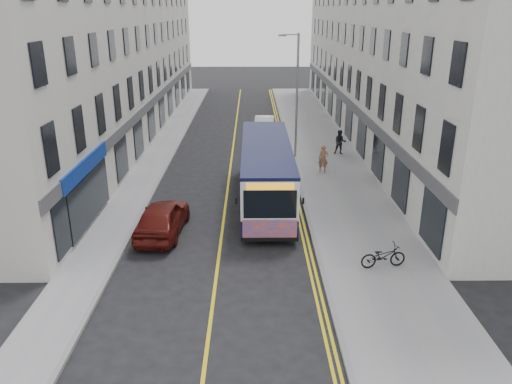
{
  "coord_description": "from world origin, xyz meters",
  "views": [
    {
      "loc": [
        1.33,
        -17.99,
        9.39
      ],
      "look_at": [
        1.53,
        3.15,
        1.6
      ],
      "focal_mm": 35.0,
      "sensor_mm": 36.0,
      "label": 1
    }
  ],
  "objects_px": {
    "bicycle": "(383,256)",
    "car_white": "(264,126)",
    "car_maroon": "(162,218)",
    "pedestrian_near": "(323,159)",
    "pedestrian_far": "(340,142)",
    "streetlamp": "(296,92)",
    "city_bus": "(266,171)"
  },
  "relations": [
    {
      "from": "bicycle",
      "to": "pedestrian_near",
      "type": "xyz_separation_m",
      "value": [
        -0.68,
        11.83,
        0.36
      ]
    },
    {
      "from": "city_bus",
      "to": "car_maroon",
      "type": "xyz_separation_m",
      "value": [
        -4.67,
        -3.81,
        -0.92
      ]
    },
    {
      "from": "car_white",
      "to": "car_maroon",
      "type": "bearing_deg",
      "value": -100.58
    },
    {
      "from": "car_maroon",
      "to": "bicycle",
      "type": "bearing_deg",
      "value": 163.56
    },
    {
      "from": "city_bus",
      "to": "bicycle",
      "type": "height_order",
      "value": "city_bus"
    },
    {
      "from": "streetlamp",
      "to": "pedestrian_far",
      "type": "distance_m",
      "value": 4.68
    },
    {
      "from": "streetlamp",
      "to": "car_maroon",
      "type": "xyz_separation_m",
      "value": [
        -6.76,
        -11.8,
        -3.62
      ]
    },
    {
      "from": "car_white",
      "to": "car_maroon",
      "type": "relative_size",
      "value": 0.94
    },
    {
      "from": "city_bus",
      "to": "pedestrian_near",
      "type": "distance_m",
      "value": 5.92
    },
    {
      "from": "city_bus",
      "to": "bicycle",
      "type": "relative_size",
      "value": 6.02
    },
    {
      "from": "bicycle",
      "to": "car_white",
      "type": "bearing_deg",
      "value": 1.47
    },
    {
      "from": "city_bus",
      "to": "pedestrian_near",
      "type": "bearing_deg",
      "value": 52.62
    },
    {
      "from": "bicycle",
      "to": "car_white",
      "type": "xyz_separation_m",
      "value": [
        -3.98,
        21.88,
        0.11
      ]
    },
    {
      "from": "city_bus",
      "to": "car_maroon",
      "type": "height_order",
      "value": "city_bus"
    },
    {
      "from": "pedestrian_far",
      "to": "car_white",
      "type": "relative_size",
      "value": 0.39
    },
    {
      "from": "pedestrian_far",
      "to": "car_maroon",
      "type": "relative_size",
      "value": 0.37
    },
    {
      "from": "car_white",
      "to": "car_maroon",
      "type": "distance_m",
      "value": 19.17
    },
    {
      "from": "pedestrian_near",
      "to": "car_maroon",
      "type": "distance_m",
      "value": 11.82
    },
    {
      "from": "car_maroon",
      "to": "city_bus",
      "type": "bearing_deg",
      "value": -136.57
    },
    {
      "from": "pedestrian_far",
      "to": "car_white",
      "type": "distance_m",
      "value": 7.92
    },
    {
      "from": "car_maroon",
      "to": "pedestrian_far",
      "type": "bearing_deg",
      "value": -124.47
    },
    {
      "from": "streetlamp",
      "to": "city_bus",
      "type": "relative_size",
      "value": 0.76
    },
    {
      "from": "city_bus",
      "to": "car_maroon",
      "type": "relative_size",
      "value": 2.37
    },
    {
      "from": "car_maroon",
      "to": "pedestrian_near",
      "type": "bearing_deg",
      "value": -129.96
    },
    {
      "from": "pedestrian_near",
      "to": "car_maroon",
      "type": "relative_size",
      "value": 0.37
    },
    {
      "from": "streetlamp",
      "to": "bicycle",
      "type": "xyz_separation_m",
      "value": [
        2.15,
        -15.15,
        -3.8
      ]
    },
    {
      "from": "city_bus",
      "to": "pedestrian_far",
      "type": "distance_m",
      "value": 10.05
    },
    {
      "from": "streetlamp",
      "to": "car_maroon",
      "type": "distance_m",
      "value": 14.07
    },
    {
      "from": "streetlamp",
      "to": "pedestrian_far",
      "type": "bearing_deg",
      "value": 10.22
    },
    {
      "from": "pedestrian_far",
      "to": "streetlamp",
      "type": "bearing_deg",
      "value": -160.77
    },
    {
      "from": "streetlamp",
      "to": "car_maroon",
      "type": "bearing_deg",
      "value": -119.83
    },
    {
      "from": "bicycle",
      "to": "car_maroon",
      "type": "distance_m",
      "value": 9.53
    }
  ]
}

